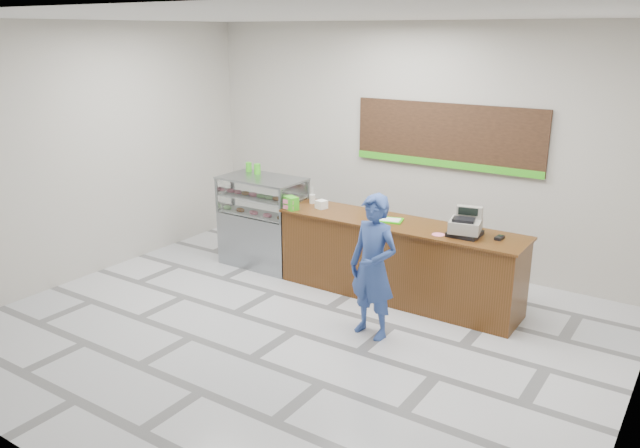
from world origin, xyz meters
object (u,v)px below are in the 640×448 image
Objects in this scene: display_case at (263,221)px; customer at (373,267)px; cash_register at (466,225)px; sales_counter at (397,260)px; serving_tray at (389,220)px.

customer is at bearing -24.03° from display_case.
sales_counter is at bearing 166.13° from cash_register.
serving_tray is (-0.14, -0.00, 0.52)m from sales_counter.
customer is (-0.65, -1.06, -0.32)m from cash_register.
cash_register reaches higher than serving_tray.
cash_register is 1.04m from serving_tray.
display_case is at bearing -180.00° from sales_counter.
sales_counter is at bearing -13.25° from serving_tray.
sales_counter is at bearing 111.48° from customer.
customer is (2.46, -1.10, 0.16)m from display_case.
display_case is 3.15m from cash_register.
cash_register is (0.89, -0.03, 0.64)m from sales_counter.
customer reaches higher than display_case.
display_case is 2.70m from customer.
sales_counter is 7.45× the size of cash_register.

